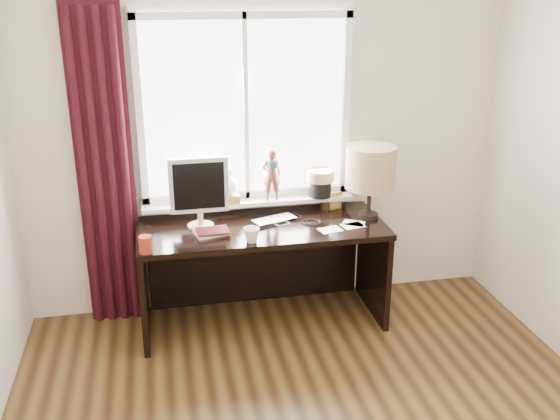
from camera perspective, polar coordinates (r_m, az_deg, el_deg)
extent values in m
cube|color=beige|center=(4.50, -1.28, 6.90)|extent=(3.50, 0.00, 2.60)
imported|color=silver|center=(4.37, -0.52, -0.91)|extent=(0.36, 0.29, 0.02)
imported|color=white|center=(4.02, -2.62, -2.26)|extent=(0.13, 0.13, 0.10)
cylinder|color=maroon|center=(3.95, -12.20, -3.10)|extent=(0.08, 0.08, 0.11)
cube|color=white|center=(4.42, -3.20, 9.28)|extent=(1.40, 0.02, 1.30)
cube|color=silver|center=(4.56, -3.00, 1.49)|extent=(1.50, 0.05, 0.05)
cube|color=silver|center=(4.32, -3.32, 17.38)|extent=(1.50, 0.05, 0.05)
cube|color=silver|center=(4.35, -12.74, 8.64)|extent=(0.05, 0.05, 1.40)
cube|color=silver|center=(4.56, 6.03, 9.53)|extent=(0.05, 0.05, 1.40)
cube|color=silver|center=(4.40, -3.15, 9.22)|extent=(0.03, 0.05, 1.30)
cube|color=silver|center=(4.52, -2.90, 0.81)|extent=(1.52, 0.18, 0.03)
cylinder|color=#430C0F|center=(4.44, -8.40, 2.30)|extent=(0.16, 0.16, 0.28)
cube|color=gold|center=(4.46, -4.73, 1.10)|extent=(0.15, 0.12, 0.06)
sphere|color=beige|center=(4.43, -4.77, 2.26)|extent=(0.13, 0.13, 0.13)
sphere|color=beige|center=(4.40, -4.80, 3.49)|extent=(0.07, 0.07, 0.07)
imported|color=brown|center=(4.45, -0.72, 3.25)|extent=(0.14, 0.09, 0.38)
cylinder|color=#1E4C51|center=(4.42, -0.70, 4.24)|extent=(0.08, 0.08, 0.05)
cylinder|color=black|center=(4.57, 3.69, 1.98)|extent=(0.16, 0.16, 0.12)
cylinder|color=#8C6B4C|center=(4.54, 3.72, 3.17)|extent=(0.20, 0.20, 0.08)
cube|color=black|center=(4.42, -15.68, 3.52)|extent=(0.38, 0.05, 2.25)
cylinder|color=black|center=(4.40, -17.48, 2.95)|extent=(0.06, 0.06, 2.20)
cylinder|color=black|center=(4.40, -16.32, 3.03)|extent=(0.06, 0.06, 2.20)
cylinder|color=black|center=(4.39, -15.15, 3.12)|extent=(0.06, 0.06, 2.20)
cylinder|color=black|center=(4.38, -13.98, 3.20)|extent=(0.06, 0.06, 2.20)
cube|color=black|center=(4.31, -1.65, -1.69)|extent=(1.70, 0.70, 0.04)
cube|color=black|center=(4.42, -12.35, -6.96)|extent=(0.04, 0.64, 0.71)
cube|color=black|center=(4.66, 8.54, -5.18)|extent=(0.04, 0.64, 0.71)
cube|color=black|center=(4.76, -2.30, -4.38)|extent=(1.60, 0.03, 0.71)
cylinder|color=beige|center=(4.32, -7.27, -1.42)|extent=(0.18, 0.18, 0.01)
cylinder|color=beige|center=(4.30, -7.30, -0.71)|extent=(0.04, 0.04, 0.10)
cube|color=beige|center=(4.22, -7.44, 2.27)|extent=(0.40, 0.04, 0.38)
cube|color=black|center=(4.20, -7.42, 2.17)|extent=(0.34, 0.01, 0.32)
cube|color=beige|center=(4.19, -6.32, -2.08)|extent=(0.25, 0.21, 0.02)
cube|color=#55141A|center=(4.17, -6.18, -1.91)|extent=(0.22, 0.17, 0.01)
cylinder|color=black|center=(4.62, 4.27, 0.87)|extent=(0.09, 0.09, 0.12)
cylinder|color=black|center=(4.61, 4.07, 1.49)|extent=(0.01, 0.01, 0.22)
cylinder|color=black|center=(4.61, 4.45, 1.26)|extent=(0.01, 0.01, 0.19)
cylinder|color=black|center=(4.61, 4.24, 1.69)|extent=(0.01, 0.01, 0.25)
cylinder|color=black|center=(4.63, 4.45, 1.23)|extent=(0.01, 0.01, 0.17)
cube|color=gold|center=(4.61, 5.09, 0.85)|extent=(0.10, 0.03, 0.13)
cube|color=#996633|center=(4.60, 5.13, 0.80)|extent=(0.07, 0.02, 0.10)
cylinder|color=black|center=(4.50, 8.07, -0.46)|extent=(0.14, 0.14, 0.03)
cylinder|color=black|center=(4.45, 8.15, 1.04)|extent=(0.03, 0.03, 0.22)
cylinder|color=tan|center=(4.38, 8.30, 3.88)|extent=(0.35, 0.35, 0.30)
cube|color=white|center=(4.33, 6.67, -1.42)|extent=(0.17, 0.14, 0.00)
cube|color=white|center=(4.37, 6.74, -1.21)|extent=(0.19, 0.17, 0.00)
cube|color=white|center=(4.24, 4.62, -1.82)|extent=(0.17, 0.14, 0.00)
torus|color=black|center=(4.35, 2.88, -1.14)|extent=(0.18, 0.18, 0.01)
torus|color=black|center=(4.36, 3.05, -1.10)|extent=(0.14, 0.14, 0.01)
torus|color=black|center=(4.45, 1.32, -0.61)|extent=(0.11, 0.11, 0.01)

